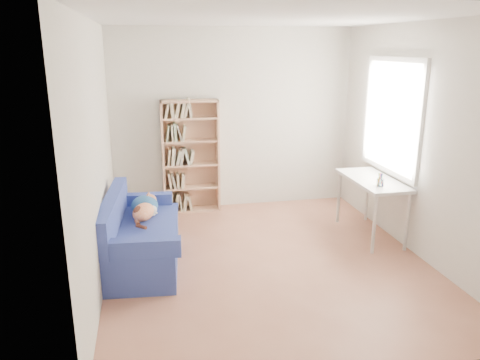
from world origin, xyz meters
name	(u,v)px	position (x,y,z in m)	size (l,w,h in m)	color
ground	(267,261)	(0.00, 0.00, 0.00)	(4.00, 4.00, 0.00)	#A06048
room_shell	(277,116)	(0.10, 0.03, 1.64)	(3.54, 4.04, 2.62)	silver
sofa	(139,236)	(-1.39, 0.28, 0.30)	(0.89, 1.65, 0.78)	navy
bookshelf	(191,161)	(-0.65, 1.86, 0.75)	(0.81, 0.25, 1.62)	tan
desk	(372,185)	(1.47, 0.47, 0.67)	(0.52, 1.13, 0.75)	white
pen_cup	(380,181)	(1.40, 0.16, 0.81)	(0.08, 0.08, 0.16)	white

